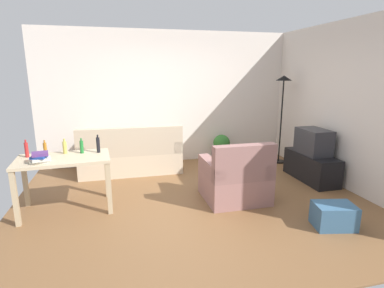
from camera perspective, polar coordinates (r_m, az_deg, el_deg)
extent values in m
cube|color=brown|center=(4.67, 0.29, -10.58)|extent=(5.20, 4.40, 0.02)
cube|color=silver|center=(6.44, -4.56, 8.58)|extent=(5.20, 0.10, 2.70)
cube|color=beige|center=(5.54, 27.54, 6.33)|extent=(0.10, 4.40, 2.70)
cube|color=beige|center=(6.03, -11.36, -3.12)|extent=(1.88, 0.84, 0.40)
cube|color=#C0AD91|center=(5.59, -11.40, 0.44)|extent=(1.88, 0.16, 0.52)
cube|color=#C8B597|center=(6.04, -3.32, 0.21)|extent=(0.16, 0.84, 0.22)
cube|color=#C8B597|center=(5.98, -19.77, -0.72)|extent=(0.16, 0.84, 0.22)
cube|color=black|center=(5.82, 21.39, -3.99)|extent=(0.44, 1.10, 0.48)
cube|color=#2D2D33|center=(5.71, 21.78, 0.42)|extent=(0.40, 0.60, 0.44)
cube|color=black|center=(5.83, 23.42, 0.53)|extent=(0.01, 0.52, 0.36)
cylinder|color=black|center=(6.78, 15.84, -3.14)|extent=(0.26, 0.26, 0.03)
cylinder|color=black|center=(6.60, 16.31, 4.00)|extent=(0.03, 0.03, 1.68)
cone|color=black|center=(6.52, 16.83, 11.73)|extent=(0.32, 0.32, 0.10)
cube|color=#C6B28E|center=(4.47, -22.94, -2.57)|extent=(1.25, 0.78, 0.04)
cube|color=tan|center=(4.39, -30.17, -8.90)|extent=(0.06, 0.06, 0.72)
cube|color=tan|center=(4.27, -15.25, -8.05)|extent=(0.06, 0.06, 0.72)
cube|color=tan|center=(4.96, -28.73, -6.27)|extent=(0.06, 0.06, 0.72)
cube|color=tan|center=(4.86, -15.64, -5.45)|extent=(0.06, 0.06, 0.72)
cylinder|color=brown|center=(6.65, 5.50, -2.15)|extent=(0.24, 0.24, 0.22)
sphere|color=#2D6B28|center=(6.58, 5.56, 0.19)|extent=(0.36, 0.36, 0.36)
cube|color=#996B66|center=(4.70, 7.87, -7.78)|extent=(0.90, 0.84, 0.40)
cube|color=#8C625D|center=(4.26, 9.78, -3.58)|extent=(0.90, 0.16, 0.52)
cube|color=#926661|center=(4.75, 12.15, -3.79)|extent=(0.16, 0.84, 0.22)
cube|color=#926661|center=(4.48, 3.59, -4.56)|extent=(0.16, 0.84, 0.22)
cube|color=#386084|center=(4.25, 25.00, -12.07)|extent=(0.54, 0.43, 0.30)
cylinder|color=#AD2323|center=(4.67, -28.54, -0.99)|extent=(0.05, 0.05, 0.20)
cylinder|color=#AD2323|center=(4.64, -28.71, 0.46)|extent=(0.02, 0.02, 0.04)
cylinder|color=#9E6019|center=(4.66, -25.77, -0.87)|extent=(0.05, 0.05, 0.18)
cylinder|color=#9E6019|center=(4.63, -25.90, 0.42)|extent=(0.02, 0.02, 0.04)
cylinder|color=#BCB24C|center=(4.65, -22.70, -0.61)|extent=(0.05, 0.05, 0.17)
cylinder|color=#BCB24C|center=(4.62, -22.81, 0.67)|extent=(0.02, 0.02, 0.04)
cylinder|color=#1E722D|center=(4.58, -19.93, -0.53)|extent=(0.05, 0.05, 0.18)
cylinder|color=#1E722D|center=(4.56, -20.04, 0.79)|extent=(0.02, 0.02, 0.04)
cylinder|color=black|center=(4.54, -17.15, -0.18)|extent=(0.05, 0.05, 0.22)
cylinder|color=black|center=(4.51, -17.26, 1.42)|extent=(0.02, 0.02, 0.04)
cube|color=beige|center=(4.34, -26.46, -2.93)|extent=(0.23, 0.16, 0.03)
cube|color=beige|center=(4.32, -26.30, -2.53)|extent=(0.24, 0.22, 0.04)
cube|color=navy|center=(4.30, -26.74, -2.18)|extent=(0.20, 0.18, 0.03)
cube|color=#593372|center=(4.30, -26.56, -1.66)|extent=(0.22, 0.19, 0.04)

